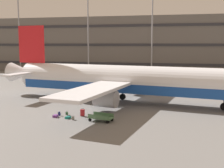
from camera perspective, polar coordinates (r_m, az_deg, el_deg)
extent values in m
plane|color=slate|center=(43.75, 4.93, -3.15)|extent=(600.00, 600.00, 0.00)
cube|color=#605B56|center=(89.84, 9.46, 7.49)|extent=(138.82, 14.96, 16.00)
cube|color=#2D2D33|center=(82.46, 9.01, 3.78)|extent=(137.43, 0.24, 0.70)
cube|color=#2D2D33|center=(82.27, 9.09, 7.48)|extent=(137.43, 0.24, 0.70)
cube|color=#2D2D33|center=(82.43, 9.17, 11.19)|extent=(137.43, 0.24, 0.70)
cylinder|color=silver|center=(41.56, 3.02, 0.90)|extent=(33.99, 9.24, 3.90)
cube|color=#19479E|center=(41.70, 3.01, -0.56)|extent=(32.64, 8.95, 1.25)
cone|color=silver|center=(50.60, -16.87, 2.14)|extent=(5.12, 3.83, 3.12)
cube|color=red|center=(49.16, -15.30, 7.40)|extent=(4.68, 1.10, 5.85)
cube|color=silver|center=(52.11, -12.28, 2.66)|extent=(2.71, 6.06, 0.20)
cube|color=silver|center=(46.24, -17.52, 1.86)|extent=(2.71, 6.06, 0.20)
cube|color=silver|center=(50.44, 5.39, 1.75)|extent=(6.61, 14.71, 0.36)
cube|color=silver|center=(33.71, -3.75, -1.21)|extent=(6.61, 14.71, 0.36)
cylinder|color=#9E9EA3|center=(48.04, 5.04, -0.19)|extent=(3.10, 2.56, 2.15)
cylinder|color=#9E9EA3|center=(36.02, -1.21, -2.83)|extent=(3.10, 2.56, 2.15)
cylinder|color=black|center=(39.68, 20.80, -4.10)|extent=(0.94, 0.49, 0.90)
cylinder|color=slate|center=(39.55, 20.84, -3.14)|extent=(0.20, 0.20, 1.35)
cylinder|color=black|center=(43.98, 2.06, -2.47)|extent=(0.94, 0.49, 0.90)
cylinder|color=slate|center=(43.86, 2.06, -1.60)|extent=(0.20, 0.20, 1.35)
cylinder|color=black|center=(40.94, 0.43, -3.23)|extent=(0.94, 0.49, 0.90)
cylinder|color=slate|center=(40.82, 0.43, -2.30)|extent=(0.20, 0.20, 1.35)
cylinder|color=gray|center=(90.56, -17.50, 9.83)|extent=(0.36, 0.36, 24.19)
cylinder|color=gray|center=(81.89, -4.63, 9.62)|extent=(0.36, 0.36, 21.91)
cylinder|color=gray|center=(78.38, 7.77, 10.93)|extent=(0.36, 0.36, 25.38)
cube|color=#147266|center=(33.46, -8.51, -6.40)|extent=(0.56, 0.75, 0.24)
cube|color=black|center=(33.74, -8.15, -6.28)|extent=(0.20, 0.08, 0.02)
cube|color=#B21E23|center=(34.20, -5.71, -5.52)|extent=(0.49, 0.30, 0.74)
cylinder|color=#333338|center=(34.15, -5.47, -4.82)|extent=(0.02, 0.02, 0.10)
cylinder|color=#333338|center=(34.22, -5.90, -4.80)|extent=(0.02, 0.02, 0.10)
cube|color=black|center=(34.18, -5.69, -4.73)|extent=(0.26, 0.05, 0.02)
cylinder|color=black|center=(34.15, -5.44, -6.22)|extent=(0.02, 0.05, 0.05)
cylinder|color=black|center=(34.24, -6.05, -6.19)|extent=(0.02, 0.05, 0.05)
cylinder|color=black|center=(34.35, -5.35, -6.14)|extent=(0.02, 0.05, 0.05)
cylinder|color=black|center=(34.44, -5.96, -6.11)|extent=(0.02, 0.05, 0.05)
cube|color=#72388C|center=(34.24, -10.86, -6.10)|extent=(0.50, 0.64, 0.28)
cube|color=black|center=(33.96, -11.11, -6.22)|extent=(0.23, 0.04, 0.02)
ellipsoid|color=navy|center=(34.85, -10.14, -5.64)|extent=(0.44, 0.39, 0.50)
ellipsoid|color=navy|center=(34.93, -10.00, -5.74)|extent=(0.28, 0.22, 0.23)
torus|color=black|center=(34.77, -10.20, -5.23)|extent=(0.08, 0.05, 0.08)
cube|color=black|center=(34.88, -10.38, -5.64)|extent=(0.04, 0.04, 0.43)
cube|color=black|center=(34.71, -10.18, -5.70)|extent=(0.04, 0.04, 0.43)
ellipsoid|color=gray|center=(32.78, -7.53, -6.52)|extent=(0.37, 0.42, 0.42)
ellipsoid|color=gray|center=(32.72, -7.43, -6.66)|extent=(0.21, 0.26, 0.19)
torus|color=black|center=(32.75, -7.57, -6.13)|extent=(0.05, 0.08, 0.08)
cube|color=black|center=(32.91, -7.50, -6.46)|extent=(0.04, 0.04, 0.36)
cube|color=black|center=(32.80, -7.77, -6.51)|extent=(0.04, 0.04, 0.36)
ellipsoid|color=#264C26|center=(35.06, -8.70, -5.61)|extent=(0.28, 0.40, 0.41)
ellipsoid|color=#264C26|center=(35.02, -8.56, -5.72)|extent=(0.14, 0.27, 0.19)
torus|color=black|center=(35.02, -8.76, -5.26)|extent=(0.02, 0.08, 0.08)
cube|color=black|center=(35.19, -8.76, -5.56)|extent=(0.03, 0.04, 0.35)
cube|color=black|center=(35.02, -8.93, -5.63)|extent=(0.03, 0.04, 0.35)
cube|color=#4C724C|center=(31.88, -2.16, -6.48)|extent=(2.81, 1.81, 0.12)
cylinder|color=#4C4C51|center=(32.71, -4.74, -6.56)|extent=(0.70, 0.19, 0.05)
cube|color=#4C724C|center=(31.30, -2.69, -6.37)|extent=(2.42, 0.55, 0.40)
cube|color=#4C724C|center=(32.36, -1.66, -5.89)|extent=(2.42, 0.55, 0.40)
cylinder|color=black|center=(31.95, -4.29, -6.91)|extent=(0.37, 0.17, 0.36)
cylinder|color=black|center=(32.88, -3.33, -6.47)|extent=(0.37, 0.17, 0.36)
cylinder|color=black|center=(31.00, -0.92, -7.34)|extent=(0.37, 0.17, 0.36)
cylinder|color=black|center=(31.97, -0.03, -6.88)|extent=(0.37, 0.17, 0.36)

